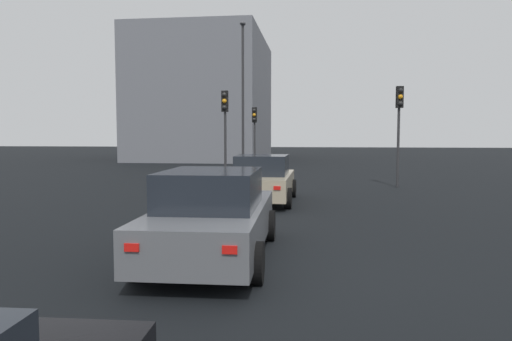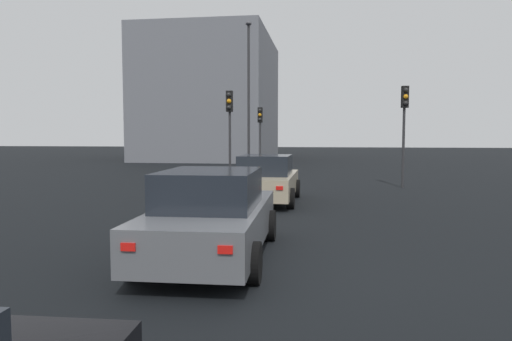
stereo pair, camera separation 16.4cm
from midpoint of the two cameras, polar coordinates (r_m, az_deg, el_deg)
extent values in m
cube|color=black|center=(7.77, 5.10, -13.04)|extent=(160.00, 160.00, 0.20)
cube|color=tan|center=(15.54, 0.57, -1.67)|extent=(4.31, 1.87, 0.67)
cube|color=#1E232B|center=(15.27, 0.48, 0.68)|extent=(1.95, 1.62, 0.63)
cylinder|color=black|center=(16.80, 4.22, -2.18)|extent=(0.64, 0.23, 0.64)
cylinder|color=black|center=(17.01, -1.91, -2.09)|extent=(0.64, 0.23, 0.64)
cylinder|color=black|center=(14.17, 3.56, -3.38)|extent=(0.64, 0.23, 0.64)
cylinder|color=black|center=(14.41, -3.68, -3.25)|extent=(0.64, 0.23, 0.64)
cube|color=red|center=(13.32, 2.21, -2.14)|extent=(0.03, 0.20, 0.11)
cube|color=red|center=(13.50, -3.32, -2.06)|extent=(0.03, 0.20, 0.11)
cube|color=slate|center=(8.59, -5.68, -6.50)|extent=(4.74, 1.94, 0.69)
cube|color=#1E232B|center=(8.26, -6.04, -2.22)|extent=(2.15, 1.65, 0.65)
cylinder|color=black|center=(9.94, 1.18, -6.68)|extent=(0.65, 0.24, 0.64)
cylinder|color=black|center=(10.24, -9.10, -6.41)|extent=(0.65, 0.24, 0.64)
cylinder|color=black|center=(7.12, -0.67, -11.13)|extent=(0.65, 0.24, 0.64)
cylinder|color=black|center=(7.53, -14.81, -10.41)|extent=(0.65, 0.24, 0.64)
cube|color=red|center=(6.18, -3.99, -9.59)|extent=(0.04, 0.20, 0.11)
cube|color=red|center=(6.52, -15.56, -9.00)|extent=(0.04, 0.20, 0.11)
cylinder|color=#2D2D30|center=(20.74, 16.64, 2.65)|extent=(0.11, 0.11, 3.36)
cube|color=black|center=(20.74, 16.82, 8.53)|extent=(0.23, 0.30, 0.90)
sphere|color=black|center=(20.66, 16.93, 9.30)|extent=(0.20, 0.20, 0.20)
sphere|color=orange|center=(20.63, 16.91, 8.55)|extent=(0.20, 0.20, 0.20)
sphere|color=black|center=(20.62, 16.89, 7.80)|extent=(0.20, 0.20, 0.20)
cylinder|color=#2D2D30|center=(20.52, -3.97, 2.62)|extent=(0.11, 0.11, 3.22)
cube|color=black|center=(20.51, -4.03, 8.38)|extent=(0.20, 0.28, 0.90)
sphere|color=black|center=(20.42, -4.10, 9.16)|extent=(0.20, 0.20, 0.20)
sphere|color=orange|center=(20.40, -4.09, 8.40)|extent=(0.20, 0.20, 0.20)
sphere|color=black|center=(20.38, -4.09, 7.65)|extent=(0.20, 0.20, 0.20)
cylinder|color=#2D2D30|center=(28.31, -0.33, 2.84)|extent=(0.11, 0.11, 2.97)
cube|color=black|center=(28.26, -0.35, 6.76)|extent=(0.21, 0.29, 0.90)
sphere|color=black|center=(28.17, -0.39, 7.32)|extent=(0.20, 0.20, 0.20)
sphere|color=orange|center=(28.15, -0.39, 6.77)|extent=(0.20, 0.20, 0.20)
sphere|color=black|center=(28.14, -0.39, 6.22)|extent=(0.20, 0.20, 0.20)
cylinder|color=#2D2D30|center=(29.61, -1.76, 8.69)|extent=(0.16, 0.16, 8.95)
ellipsoid|color=#4C4C51|center=(30.31, -1.78, 17.39)|extent=(0.56, 0.36, 0.24)
cube|color=slate|center=(45.01, -6.20, 8.64)|extent=(15.75, 10.90, 11.26)
camera|label=1|loc=(0.08, -90.51, -0.04)|focal=32.96mm
camera|label=2|loc=(0.08, 89.49, 0.04)|focal=32.96mm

